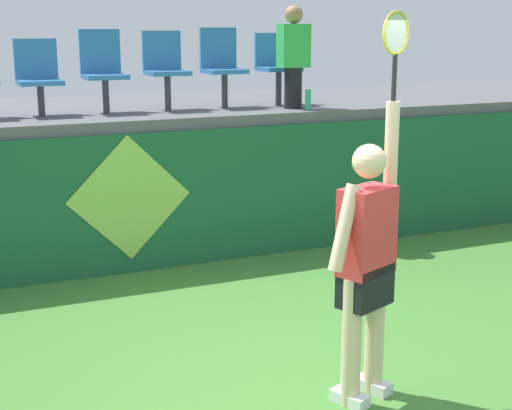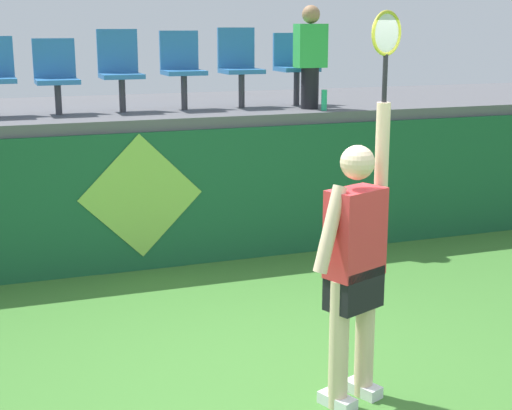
{
  "view_description": "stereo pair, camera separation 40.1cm",
  "coord_description": "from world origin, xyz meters",
  "px_view_note": "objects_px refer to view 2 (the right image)",
  "views": [
    {
      "loc": [
        -2.25,
        -4.36,
        2.47
      ],
      "look_at": [
        0.18,
        1.08,
        1.07
      ],
      "focal_mm": 53.88,
      "sensor_mm": 36.0,
      "label": 1
    },
    {
      "loc": [
        -1.88,
        -4.51,
        2.47
      ],
      "look_at": [
        0.18,
        1.08,
        1.07
      ],
      "focal_mm": 53.88,
      "sensor_mm": 36.0,
      "label": 2
    }
  ],
  "objects_px": {
    "stadium_chair_3": "(182,65)",
    "stadium_chair_4": "(239,63)",
    "tennis_player": "(355,261)",
    "water_bottle": "(324,100)",
    "stadium_chair_1": "(56,74)",
    "stadium_chair_2": "(120,67)",
    "spectator_0": "(310,55)",
    "stadium_chair_5": "(294,64)"
  },
  "relations": [
    {
      "from": "water_bottle",
      "to": "stadium_chair_1",
      "type": "height_order",
      "value": "stadium_chair_1"
    },
    {
      "from": "stadium_chair_1",
      "to": "stadium_chair_3",
      "type": "distance_m",
      "value": 1.37
    },
    {
      "from": "stadium_chair_1",
      "to": "stadium_chair_4",
      "type": "distance_m",
      "value": 2.05
    },
    {
      "from": "stadium_chair_2",
      "to": "stadium_chair_4",
      "type": "distance_m",
      "value": 1.37
    },
    {
      "from": "stadium_chair_5",
      "to": "spectator_0",
      "type": "bearing_deg",
      "value": -90.0
    },
    {
      "from": "stadium_chair_3",
      "to": "stadium_chair_1",
      "type": "bearing_deg",
      "value": -180.0
    },
    {
      "from": "stadium_chair_5",
      "to": "water_bottle",
      "type": "bearing_deg",
      "value": -84.06
    },
    {
      "from": "stadium_chair_3",
      "to": "stadium_chair_4",
      "type": "height_order",
      "value": "stadium_chair_4"
    },
    {
      "from": "stadium_chair_1",
      "to": "stadium_chair_2",
      "type": "height_order",
      "value": "stadium_chair_2"
    },
    {
      "from": "spectator_0",
      "to": "stadium_chair_2",
      "type": "bearing_deg",
      "value": 167.35
    },
    {
      "from": "water_bottle",
      "to": "stadium_chair_2",
      "type": "bearing_deg",
      "value": 161.9
    },
    {
      "from": "tennis_player",
      "to": "stadium_chair_4",
      "type": "xyz_separation_m",
      "value": [
        0.66,
        4.2,
        1.06
      ]
    },
    {
      "from": "water_bottle",
      "to": "stadium_chair_3",
      "type": "bearing_deg",
      "value": 154.28
    },
    {
      "from": "stadium_chair_5",
      "to": "stadium_chair_1",
      "type": "bearing_deg",
      "value": 179.9
    },
    {
      "from": "water_bottle",
      "to": "spectator_0",
      "type": "xyz_separation_m",
      "value": [
        -0.07,
        0.23,
        0.49
      ]
    },
    {
      "from": "stadium_chair_2",
      "to": "stadium_chair_5",
      "type": "xyz_separation_m",
      "value": [
        2.05,
        -0.01,
        0.0
      ]
    },
    {
      "from": "spectator_0",
      "to": "stadium_chair_3",
      "type": "bearing_deg",
      "value": 161.46
    },
    {
      "from": "tennis_player",
      "to": "stadium_chair_1",
      "type": "relative_size",
      "value": 3.25
    },
    {
      "from": "stadium_chair_2",
      "to": "spectator_0",
      "type": "relative_size",
      "value": 0.77
    },
    {
      "from": "stadium_chair_4",
      "to": "spectator_0",
      "type": "height_order",
      "value": "spectator_0"
    },
    {
      "from": "tennis_player",
      "to": "stadium_chair_1",
      "type": "xyz_separation_m",
      "value": [
        -1.39,
        4.2,
        0.99
      ]
    },
    {
      "from": "water_bottle",
      "to": "stadium_chair_4",
      "type": "height_order",
      "value": "stadium_chair_4"
    },
    {
      "from": "water_bottle",
      "to": "stadium_chair_3",
      "type": "relative_size",
      "value": 0.27
    },
    {
      "from": "water_bottle",
      "to": "stadium_chair_4",
      "type": "xyz_separation_m",
      "value": [
        -0.75,
        0.69,
        0.38
      ]
    },
    {
      "from": "stadium_chair_2",
      "to": "stadium_chair_5",
      "type": "relative_size",
      "value": 1.06
    },
    {
      "from": "stadium_chair_2",
      "to": "stadium_chair_5",
      "type": "height_order",
      "value": "stadium_chair_2"
    },
    {
      "from": "tennis_player",
      "to": "water_bottle",
      "type": "relative_size",
      "value": 11.16
    },
    {
      "from": "stadium_chair_1",
      "to": "tennis_player",
      "type": "bearing_deg",
      "value": -71.65
    },
    {
      "from": "stadium_chair_4",
      "to": "spectator_0",
      "type": "relative_size",
      "value": 0.79
    },
    {
      "from": "stadium_chair_1",
      "to": "stadium_chair_5",
      "type": "distance_m",
      "value": 2.73
    },
    {
      "from": "water_bottle",
      "to": "tennis_player",
      "type": "bearing_deg",
      "value": -111.88
    },
    {
      "from": "tennis_player",
      "to": "stadium_chair_3",
      "type": "height_order",
      "value": "tennis_player"
    },
    {
      "from": "stadium_chair_3",
      "to": "spectator_0",
      "type": "xyz_separation_m",
      "value": [
        1.36,
        -0.46,
        0.11
      ]
    },
    {
      "from": "tennis_player",
      "to": "stadium_chair_3",
      "type": "xyz_separation_m",
      "value": [
        -0.02,
        4.2,
        1.05
      ]
    },
    {
      "from": "stadium_chair_5",
      "to": "spectator_0",
      "type": "relative_size",
      "value": 0.73
    },
    {
      "from": "water_bottle",
      "to": "stadium_chair_2",
      "type": "distance_m",
      "value": 2.26
    },
    {
      "from": "stadium_chair_4",
      "to": "spectator_0",
      "type": "xyz_separation_m",
      "value": [
        0.68,
        -0.46,
        0.1
      ]
    },
    {
      "from": "stadium_chair_2",
      "to": "stadium_chair_5",
      "type": "distance_m",
      "value": 2.05
    },
    {
      "from": "tennis_player",
      "to": "stadium_chair_4",
      "type": "distance_m",
      "value": 4.38
    },
    {
      "from": "stadium_chair_1",
      "to": "spectator_0",
      "type": "distance_m",
      "value": 2.78
    },
    {
      "from": "stadium_chair_3",
      "to": "stadium_chair_4",
      "type": "xyz_separation_m",
      "value": [
        0.68,
        0.0,
        0.01
      ]
    },
    {
      "from": "stadium_chair_4",
      "to": "spectator_0",
      "type": "bearing_deg",
      "value": -33.9
    }
  ]
}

